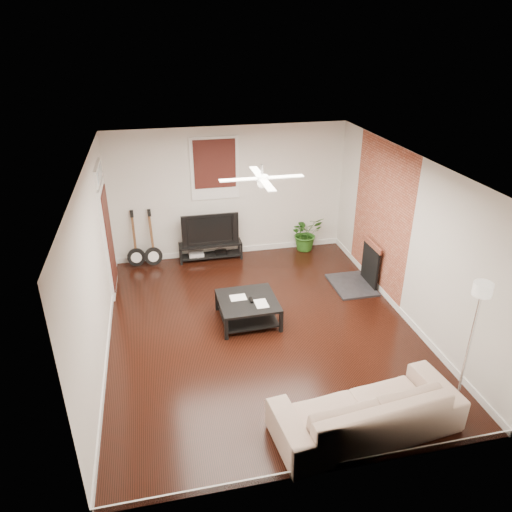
% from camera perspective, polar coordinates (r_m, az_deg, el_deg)
% --- Properties ---
extents(room, '(5.01, 6.01, 2.81)m').
position_cam_1_polar(room, '(7.46, 0.66, 0.41)').
color(room, black).
rests_on(room, ground).
extents(brick_accent, '(0.02, 2.20, 2.80)m').
position_cam_1_polar(brick_accent, '(9.14, 14.63, 4.49)').
color(brick_accent, '#A34C34').
rests_on(brick_accent, floor).
extents(fireplace, '(0.80, 1.10, 0.92)m').
position_cam_1_polar(fireplace, '(9.39, 12.42, -0.96)').
color(fireplace, black).
rests_on(fireplace, floor).
extents(window_back, '(1.00, 0.06, 1.30)m').
position_cam_1_polar(window_back, '(9.97, -4.94, 10.35)').
color(window_back, '#350F0E').
rests_on(window_back, wall_back).
extents(door_left, '(0.08, 1.00, 2.50)m').
position_cam_1_polar(door_left, '(9.15, -17.35, 3.14)').
color(door_left, white).
rests_on(door_left, wall_left).
extents(tv_stand, '(1.34, 0.36, 0.38)m').
position_cam_1_polar(tv_stand, '(10.39, -5.43, 0.60)').
color(tv_stand, black).
rests_on(tv_stand, floor).
extents(tv, '(1.20, 0.16, 0.69)m').
position_cam_1_polar(tv, '(10.19, -5.57, 3.37)').
color(tv, black).
rests_on(tv, tv_stand).
extents(coffee_table, '(1.00, 1.00, 0.41)m').
position_cam_1_polar(coffee_table, '(8.23, -0.99, -6.46)').
color(coffee_table, black).
rests_on(coffee_table, floor).
extents(sofa, '(2.43, 1.17, 0.68)m').
position_cam_1_polar(sofa, '(6.34, 13.05, -17.30)').
color(sofa, tan).
rests_on(sofa, floor).
extents(floor_lamp, '(0.35, 0.35, 1.91)m').
position_cam_1_polar(floor_lamp, '(6.65, 24.02, -10.09)').
color(floor_lamp, silver).
rests_on(floor_lamp, floor).
extents(potted_plant, '(0.83, 0.76, 0.80)m').
position_cam_1_polar(potted_plant, '(10.77, 5.97, 2.75)').
color(potted_plant, '#275D1A').
rests_on(potted_plant, floor).
extents(guitar_left, '(0.38, 0.27, 1.22)m').
position_cam_1_polar(guitar_left, '(10.14, -14.32, 1.86)').
color(guitar_left, black).
rests_on(guitar_left, floor).
extents(guitar_right, '(0.41, 0.31, 1.22)m').
position_cam_1_polar(guitar_right, '(10.10, -12.35, 1.98)').
color(guitar_right, black).
rests_on(guitar_right, floor).
extents(ceiling_fan, '(1.24, 1.24, 0.32)m').
position_cam_1_polar(ceiling_fan, '(7.03, 0.71, 9.27)').
color(ceiling_fan, white).
rests_on(ceiling_fan, ceiling).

